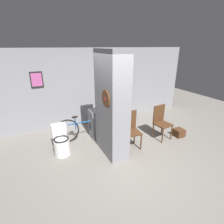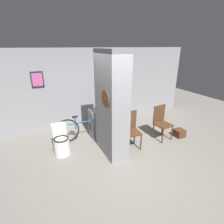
# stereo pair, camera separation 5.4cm
# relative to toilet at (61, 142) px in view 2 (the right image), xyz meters

# --- Properties ---
(ground_plane) EXTENTS (14.00, 14.00, 0.00)m
(ground_plane) POSITION_rel_toilet_xyz_m (1.30, -1.00, -0.32)
(ground_plane) COLOR slate
(wall_back) EXTENTS (8.00, 0.09, 2.60)m
(wall_back) POSITION_rel_toilet_xyz_m (1.30, 1.63, 0.98)
(wall_back) COLOR gray
(wall_back) RESTS_ON ground_plane
(pillar_center) EXTENTS (0.50, 1.07, 2.60)m
(pillar_center) POSITION_rel_toilet_xyz_m (1.22, -0.47, 0.98)
(pillar_center) COLOR gray
(pillar_center) RESTS_ON ground_plane
(counter_shelf) EXTENTS (1.27, 0.44, 0.87)m
(counter_shelf) POSITION_rel_toilet_xyz_m (1.60, 0.46, 0.11)
(counter_shelf) COLOR gray
(counter_shelf) RESTS_ON ground_plane
(toilet) EXTENTS (0.40, 0.56, 0.75)m
(toilet) POSITION_rel_toilet_xyz_m (0.00, 0.00, 0.00)
(toilet) COLOR white
(toilet) RESTS_ON ground_plane
(chair_near_pillar) EXTENTS (0.47, 0.47, 1.01)m
(chair_near_pillar) POSITION_rel_toilet_xyz_m (1.79, -0.46, 0.23)
(chair_near_pillar) COLOR #4C2D19
(chair_near_pillar) RESTS_ON ground_plane
(chair_by_doorway) EXTENTS (0.48, 0.48, 1.01)m
(chair_by_doorway) POSITION_rel_toilet_xyz_m (2.88, -0.43, 0.23)
(chair_by_doorway) COLOR #4C2D19
(chair_by_doorway) RESTS_ON ground_plane
(bicycle) EXTENTS (1.76, 0.42, 0.77)m
(bicycle) POSITION_rel_toilet_xyz_m (0.77, 0.49, 0.05)
(bicycle) COLOR black
(bicycle) RESTS_ON ground_plane
(bottle_tall) EXTENTS (0.06, 0.06, 0.26)m
(bottle_tall) POSITION_rel_toilet_xyz_m (1.83, 0.39, 0.64)
(bottle_tall) COLOR #19598C
(bottle_tall) RESTS_ON counter_shelf
(bottle_short) EXTENTS (0.08, 0.08, 0.22)m
(bottle_short) POSITION_rel_toilet_xyz_m (1.72, 0.41, 0.62)
(bottle_short) COLOR silver
(bottle_short) RESTS_ON counter_shelf
(floor_crate) EXTENTS (0.29, 0.29, 0.23)m
(floor_crate) POSITION_rel_toilet_xyz_m (3.46, -0.63, -0.20)
(floor_crate) COLOR #4C2D19
(floor_crate) RESTS_ON ground_plane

